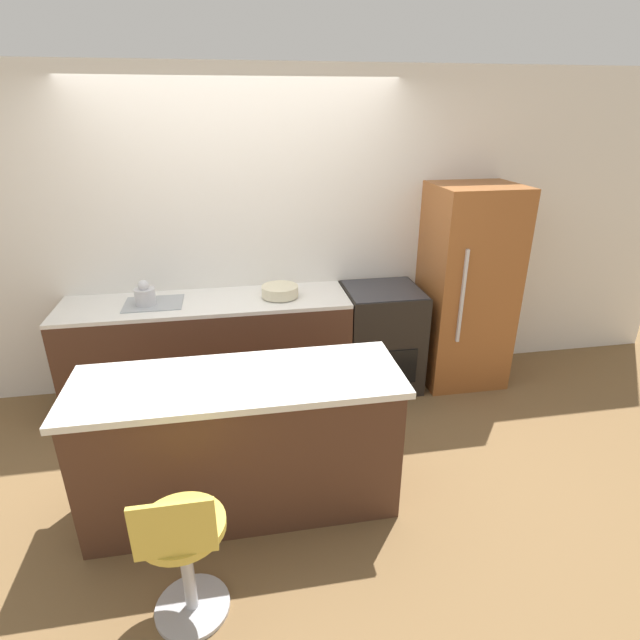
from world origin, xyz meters
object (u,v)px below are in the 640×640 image
refrigerator (466,287)px  mixing_bowl (280,291)px  kettle (145,295)px  oven_range (381,337)px  stool_chair (184,553)px

refrigerator → mixing_bowl: bearing=-179.7°
kettle → mixing_bowl: bearing=0.0°
refrigerator → mixing_bowl: refrigerator is taller
oven_range → refrigerator: refrigerator is taller
stool_chair → mixing_bowl: bearing=71.6°
mixing_bowl → oven_range: bearing=1.0°
oven_range → refrigerator: (0.74, -0.01, 0.42)m
refrigerator → stool_chair: refrigerator is taller
refrigerator → stool_chair: bearing=-138.6°
oven_range → refrigerator: 0.85m
stool_chair → oven_range: bearing=52.7°
oven_range → kettle: size_ratio=4.60×
stool_chair → kettle: (-0.37, 1.99, 0.56)m
oven_range → mixing_bowl: size_ratio=3.05×
kettle → stool_chair: bearing=-79.4°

